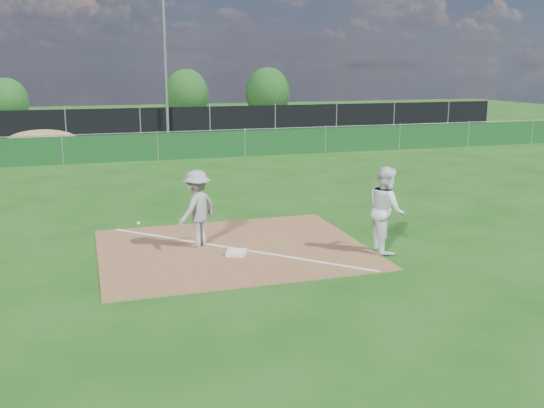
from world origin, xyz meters
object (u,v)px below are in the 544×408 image
Objects in this scene: light_pole at (166,68)px; tree_left at (8,101)px; tree_right at (268,93)px; car_mid at (95,122)px; play_at_first at (197,208)px; first_base at (236,253)px; runner at (386,209)px; tree_mid at (186,95)px; car_left at (14,123)px; car_right at (202,119)px.

light_pole is 14.83m from tree_left.
car_mid is at bearing -154.31° from tree_right.
car_mid is (-1.67, 25.22, -0.17)m from play_at_first.
tree_left reaches higher than first_base.
light_pole is at bearing -131.58° from tree_right.
first_base is 26.26m from car_mid.
light_pole is 3.97× the size of play_at_first.
car_mid is 9.17m from tree_left.
runner is 0.50× the size of tree_mid.
car_left is at bearing -81.57° from tree_left.
light_pole reaches higher than runner.
tree_right is at bearing -96.90° from car_left.
car_left is 11.55m from car_right.
runner reaches higher than car_right.
tree_left is 12.32m from tree_mid.
car_right is at bearing -87.83° from tree_mid.
runner is at bearing 176.73° from car_left.
light_pole is 10.87m from tree_mid.
first_base is 0.21× the size of runner.
car_right is 13.84m from tree_left.
play_at_first is 1.03× the size of runner.
car_left is at bearing 150.16° from light_pole.
car_mid is 7.03m from car_right.
tree_mid reaches higher than car_left.
play_at_first is 31.98m from tree_mid.
tree_right is (7.28, 33.05, 1.09)m from runner.
car_left is (-7.01, 27.08, 0.66)m from first_base.
light_pole is 2.00× the size of tree_right.
car_right is 7.91m from tree_right.
runner is (3.99, -1.61, 0.06)m from play_at_first.
tree_left is at bearing -15.21° from car_left.
tree_mid is at bearing 80.93° from play_at_first.
car_right is 1.15× the size of tree_right.
light_pole is 21.59m from play_at_first.
play_at_first is 0.61× the size of tree_left.
light_pole reaches higher than tree_mid.
tree_right is (9.04, 10.19, -1.94)m from light_pole.
play_at_first reaches higher than car_mid.
runner is 0.49× the size of tree_right.
runner is at bearing -175.39° from car_mid.
car_left is 1.07× the size of tree_mid.
car_left is 0.94× the size of car_mid.
runner is 35.86m from tree_left.
tree_left is (-11.24, 34.04, 0.73)m from runner.
play_at_first is at bearing 162.57° from car_right.
car_left is (-10.31, 27.76, -0.25)m from runner.
runner reaches higher than play_at_first.
light_pole is 6.92m from car_right.
play_at_first is (-2.23, -21.25, -3.09)m from light_pole.
tree_left is (-7.94, 33.36, 1.64)m from first_base.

